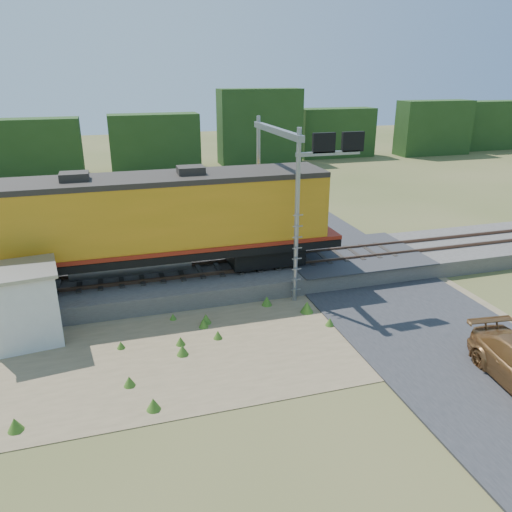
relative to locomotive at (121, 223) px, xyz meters
name	(u,v)px	position (x,y,z in m)	size (l,w,h in m)	color
ground	(253,345)	(4.29, -6.00, -3.43)	(140.00, 140.00, 0.00)	#475123
ballast	(218,276)	(4.29, 0.00, -3.03)	(70.00, 5.00, 0.80)	slate
rails	(218,267)	(4.29, 0.00, -2.55)	(70.00, 1.54, 0.16)	brown
dirt_shoulder	(198,346)	(2.29, -5.50, -3.42)	(26.00, 8.00, 0.03)	#8C7754
road	(406,310)	(11.29, -5.26, -3.34)	(7.00, 66.00, 0.86)	#38383A
tree_line_north	(151,138)	(4.29, 32.00, -0.36)	(130.00, 3.00, 6.50)	#1F3C16
weed_clumps	(159,358)	(0.79, -5.90, -3.43)	(15.00, 6.20, 0.56)	#406E1F
locomotive	(121,223)	(0.00, 0.00, 0.00)	(19.40, 2.96, 5.01)	black
shed	(26,304)	(-3.74, -3.17, -1.94)	(2.78, 2.78, 2.94)	silver
signal_gantry	(289,166)	(7.55, -0.68, 2.22)	(3.00, 6.20, 7.58)	gray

